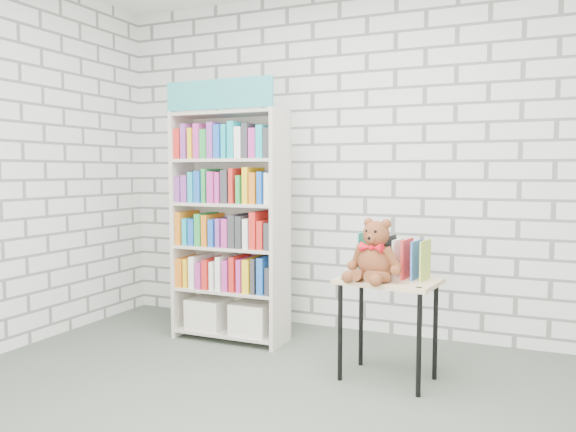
% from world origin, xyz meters
% --- Properties ---
extents(room_shell, '(4.52, 4.02, 2.81)m').
position_xyz_m(room_shell, '(0.00, 0.00, 1.78)').
color(room_shell, silver).
rests_on(room_shell, ground).
extents(bookshelf, '(0.89, 0.35, 2.00)m').
position_xyz_m(bookshelf, '(-0.90, 1.36, 0.91)').
color(bookshelf, beige).
rests_on(bookshelf, ground).
extents(display_table, '(0.65, 0.49, 0.65)m').
position_xyz_m(display_table, '(0.44, 0.99, 0.56)').
color(display_table, '#D6AD80').
rests_on(display_table, ground).
extents(table_books, '(0.44, 0.24, 0.25)m').
position_xyz_m(table_books, '(0.45, 1.08, 0.77)').
color(table_books, teal).
rests_on(table_books, display_table).
extents(teddy_bear, '(0.35, 0.34, 0.39)m').
position_xyz_m(teddy_bear, '(0.37, 0.90, 0.80)').
color(teddy_bear, maroon).
rests_on(teddy_bear, display_table).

